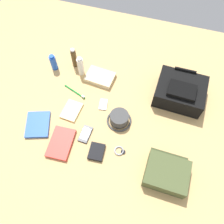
# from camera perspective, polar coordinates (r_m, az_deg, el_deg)

# --- Properties ---
(ground_plane) EXTENTS (2.64, 2.02, 0.02)m
(ground_plane) POSITION_cam_1_polar(r_m,az_deg,el_deg) (1.60, 0.00, -0.90)
(ground_plane) COLOR tan
(ground_plane) RESTS_ON ground
(backpack) EXTENTS (0.33, 0.28, 0.16)m
(backpack) POSITION_cam_1_polar(r_m,az_deg,el_deg) (1.66, 16.20, 4.82)
(backpack) COLOR black
(backpack) RESTS_ON ground_plane
(toiletry_pouch) EXTENTS (0.25, 0.25, 0.10)m
(toiletry_pouch) POSITION_cam_1_polar(r_m,az_deg,el_deg) (1.43, 13.14, -14.27)
(toiletry_pouch) COLOR #47512D
(toiletry_pouch) RESTS_ON ground_plane
(bucket_hat) EXTENTS (0.16, 0.16, 0.08)m
(bucket_hat) POSITION_cam_1_polar(r_m,az_deg,el_deg) (1.53, 1.77, -1.62)
(bucket_hat) COLOR #414141
(bucket_hat) RESTS_ON ground_plane
(deodorant_spray) EXTENTS (0.05, 0.05, 0.13)m
(deodorant_spray) POSITION_cam_1_polar(r_m,az_deg,el_deg) (1.81, -14.04, 11.61)
(deodorant_spray) COLOR blue
(deodorant_spray) RESTS_ON ground_plane
(cologne_bottle) EXTENTS (0.04, 0.04, 0.17)m
(cologne_bottle) POSITION_cam_1_polar(r_m,az_deg,el_deg) (1.79, -9.19, 12.85)
(cologne_bottle) COLOR #473319
(cologne_bottle) RESTS_ON ground_plane
(toothpaste_tube) EXTENTS (0.04, 0.04, 0.16)m
(toothpaste_tube) POSITION_cam_1_polar(r_m,az_deg,el_deg) (1.73, -7.64, 10.95)
(toothpaste_tube) COLOR white
(toothpaste_tube) RESTS_ON ground_plane
(paperback_novel) EXTENTS (0.20, 0.22, 0.02)m
(paperback_novel) POSITION_cam_1_polar(r_m,az_deg,el_deg) (1.62, -17.56, -2.91)
(paperback_novel) COLOR blue
(paperback_novel) RESTS_ON ground_plane
(travel_guidebook) EXTENTS (0.15, 0.22, 0.02)m
(travel_guidebook) POSITION_cam_1_polar(r_m,az_deg,el_deg) (1.52, -12.29, -7.40)
(travel_guidebook) COLOR red
(travel_guidebook) RESTS_ON ground_plane
(cell_phone) EXTENTS (0.07, 0.12, 0.01)m
(cell_phone) POSITION_cam_1_polar(r_m,az_deg,el_deg) (1.53, -6.46, -5.35)
(cell_phone) COLOR black
(cell_phone) RESTS_ON ground_plane
(media_player) EXTENTS (0.06, 0.09, 0.01)m
(media_player) POSITION_cam_1_polar(r_m,az_deg,el_deg) (1.62, -2.13, 1.83)
(media_player) COLOR #B7B7BC
(media_player) RESTS_ON ground_plane
(wristwatch) EXTENTS (0.07, 0.06, 0.01)m
(wristwatch) POSITION_cam_1_polar(r_m,az_deg,el_deg) (1.48, 1.84, -9.41)
(wristwatch) COLOR #99999E
(wristwatch) RESTS_ON ground_plane
(toothbrush) EXTENTS (0.18, 0.07, 0.02)m
(toothbrush) POSITION_cam_1_polar(r_m,az_deg,el_deg) (1.69, -8.76, 4.75)
(toothbrush) COLOR #198C33
(toothbrush) RESTS_ON ground_plane
(wallet) EXTENTS (0.10, 0.12, 0.02)m
(wallet) POSITION_cam_1_polar(r_m,az_deg,el_deg) (1.47, -3.78, -9.60)
(wallet) COLOR black
(wallet) RESTS_ON ground_plane
(notepad) EXTENTS (0.12, 0.16, 0.02)m
(notepad) POSITION_cam_1_polar(r_m,az_deg,el_deg) (1.62, -9.81, 0.35)
(notepad) COLOR beige
(notepad) RESTS_ON ground_plane
(folded_towel) EXTENTS (0.21, 0.16, 0.04)m
(folded_towel) POSITION_cam_1_polar(r_m,az_deg,el_deg) (1.74, -2.91, 8.44)
(folded_towel) COLOR beige
(folded_towel) RESTS_ON ground_plane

